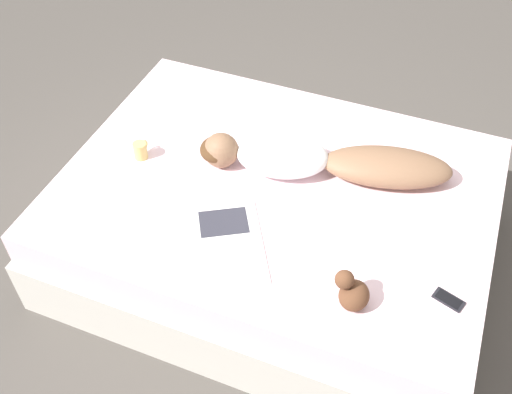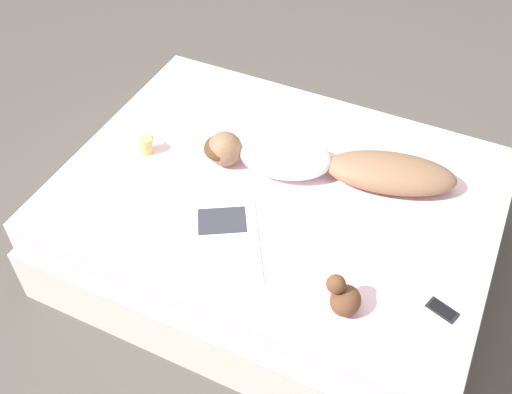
{
  "view_description": "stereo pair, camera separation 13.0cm",
  "coord_description": "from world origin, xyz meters",
  "px_view_note": "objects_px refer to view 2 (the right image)",
  "views": [
    {
      "loc": [
        -2.03,
        -0.7,
        2.71
      ],
      "look_at": [
        -0.16,
        0.05,
        0.62
      ],
      "focal_mm": 42.0,
      "sensor_mm": 36.0,
      "label": 1
    },
    {
      "loc": [
        -1.98,
        -0.82,
        2.71
      ],
      "look_at": [
        -0.16,
        0.05,
        0.62
      ],
      "focal_mm": 42.0,
      "sensor_mm": 36.0,
      "label": 2
    }
  ],
  "objects_px": {
    "open_magazine": "(223,241)",
    "coffee_mug": "(146,145)",
    "person": "(322,163)",
    "cell_phone": "(442,310)"
  },
  "relations": [
    {
      "from": "cell_phone",
      "to": "coffee_mug",
      "type": "bearing_deg",
      "value": 97.63
    },
    {
      "from": "person",
      "to": "cell_phone",
      "type": "xyz_separation_m",
      "value": [
        -0.55,
        -0.76,
        -0.08
      ]
    },
    {
      "from": "person",
      "to": "cell_phone",
      "type": "height_order",
      "value": "person"
    },
    {
      "from": "open_magazine",
      "to": "coffee_mug",
      "type": "xyz_separation_m",
      "value": [
        0.38,
        0.66,
        0.04
      ]
    },
    {
      "from": "person",
      "to": "coffee_mug",
      "type": "distance_m",
      "value": 0.93
    },
    {
      "from": "person",
      "to": "open_magazine",
      "type": "relative_size",
      "value": 2.13
    },
    {
      "from": "open_magazine",
      "to": "cell_phone",
      "type": "bearing_deg",
      "value": -116.88
    },
    {
      "from": "coffee_mug",
      "to": "person",
      "type": "bearing_deg",
      "value": -75.45
    },
    {
      "from": "person",
      "to": "coffee_mug",
      "type": "bearing_deg",
      "value": 90.29
    },
    {
      "from": "open_magazine",
      "to": "coffee_mug",
      "type": "bearing_deg",
      "value": 29.88
    }
  ]
}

